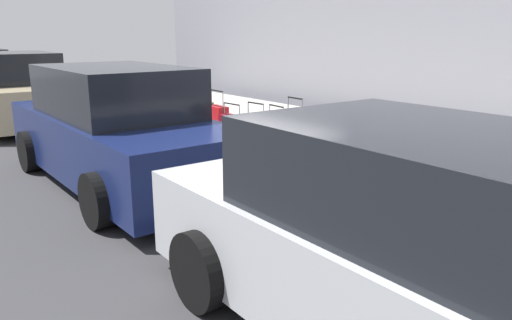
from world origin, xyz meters
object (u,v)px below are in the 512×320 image
Objects in this scene: suitcase_olive_3 at (356,159)px; suitcase_silver_6 at (276,141)px; suitcase_red_9 at (218,124)px; suitcase_black_7 at (256,134)px; suitcase_maroon_8 at (232,131)px; suitcase_maroon_1 at (436,176)px; suitcase_teal_4 at (324,152)px; suitcase_red_2 at (390,169)px; parked_car_navy_1 at (118,130)px; parked_car_beige_2 at (16,91)px; suitcase_navy_5 at (294,141)px; bollard_post at (160,105)px; parked_car_silver_0 at (422,253)px; suitcase_black_0 at (475,194)px; suitcase_olive_10 at (204,119)px; fire_hydrant at (178,109)px.

suitcase_silver_6 is (1.66, 0.01, -0.03)m from suitcase_olive_3.
suitcase_red_9 is at bearing 0.08° from suitcase_olive_3.
suitcase_black_7 is 1.09× the size of suitcase_maroon_8.
suitcase_teal_4 is (1.77, 0.06, -0.04)m from suitcase_maroon_1.
parked_car_navy_1 is (2.96, 2.30, 0.31)m from suitcase_red_2.
suitcase_navy_5 is at bearing -162.74° from parked_car_beige_2.
suitcase_maroon_1 is 0.89× the size of suitcase_silver_6.
suitcase_maroon_8 is 6.06m from parked_car_beige_2.
suitcase_silver_6 is 1.11× the size of suitcase_maroon_8.
suitcase_maroon_1 is 0.82× the size of bollard_post.
parked_car_beige_2 is (6.02, 0.00, 0.01)m from parked_car_navy_1.
parked_car_navy_1 reaches higher than parked_car_silver_0.
parked_car_silver_0 is at bearing 157.26° from suitcase_maroon_8.
suitcase_teal_4 is (0.59, 0.01, -0.01)m from suitcase_olive_3.
suitcase_red_2 is at bearing -142.10° from parked_car_navy_1.
suitcase_black_0 is 10.37m from parked_car_beige_2.
suitcase_maroon_1 is 3.38m from suitcase_black_7.
bollard_post is 3.75m from parked_car_beige_2.
suitcase_black_0 is at bearing -179.04° from suitcase_navy_5.
suitcase_teal_4 is 0.16× the size of parked_car_silver_0.
suitcase_maroon_8 is at bearing 4.07° from suitcase_silver_6.
suitcase_olive_10 is 0.21× the size of parked_car_beige_2.
suitcase_navy_5 is 2.58m from parked_car_navy_1.
suitcase_olive_10 is (0.54, -0.05, 0.01)m from suitcase_red_9.
suitcase_silver_6 reaches higher than suitcase_teal_4.
suitcase_maroon_1 is 1.18m from suitcase_olive_3.
fire_hydrant is at bearing -0.18° from suitcase_black_0.
parked_car_silver_0 is at bearing 131.02° from suitcase_red_2.
suitcase_navy_5 is at bearing 177.89° from suitcase_red_9.
suitcase_red_2 is 5.93m from bollard_post.
parked_car_beige_2 is at bearing 19.09° from suitcase_silver_6.
suitcase_red_9 is (1.16, 0.00, 0.01)m from suitcase_black_7.
suitcase_red_2 is at bearing 178.73° from suitcase_teal_4.
suitcase_maroon_8 is at bearing 0.65° from suitcase_black_0.
suitcase_maroon_1 is at bearing -179.34° from suitcase_red_9.
fire_hydrant is at bearing 0.13° from suitcase_silver_6.
parked_car_silver_0 is at bearing 143.82° from suitcase_teal_4.
suitcase_black_7 is 2.37m from parked_car_navy_1.
suitcase_olive_3 is 0.90× the size of suitcase_red_9.
suitcase_black_7 is at bearing -179.64° from fire_hydrant.
suitcase_red_9 is 0.20× the size of parked_car_navy_1.
suitcase_olive_10 reaches higher than suitcase_red_9.
suitcase_red_9 is 1.98m from bollard_post.
suitcase_maroon_1 is 2.32m from suitcase_navy_5.
suitcase_navy_5 is at bearing 177.35° from suitcase_olive_10.
suitcase_navy_5 is 4.20m from bollard_post.
suitcase_olive_10 is at bearing -2.65° from suitcase_navy_5.
suitcase_navy_5 is (1.73, 0.05, 0.06)m from suitcase_red_2.
suitcase_maroon_1 is at bearing -179.38° from fire_hydrant.
parked_car_navy_1 is at bearing 136.96° from fire_hydrant.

